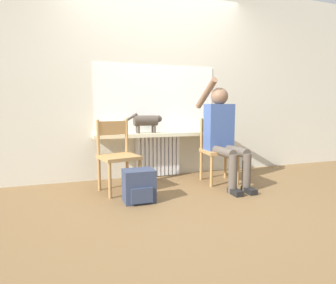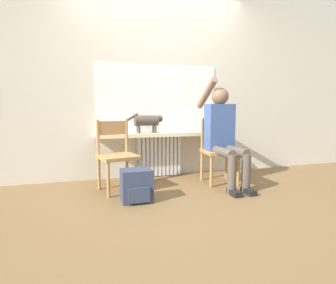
# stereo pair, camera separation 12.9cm
# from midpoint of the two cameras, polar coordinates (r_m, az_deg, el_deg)

# --- Properties ---
(ground_plane) EXTENTS (12.00, 12.00, 0.00)m
(ground_plane) POSITION_cam_midpoint_polar(r_m,az_deg,el_deg) (2.96, 5.48, -11.93)
(ground_plane) COLOR brown
(wall_with_window) EXTENTS (7.00, 0.06, 2.70)m
(wall_with_window) POSITION_cam_midpoint_polar(r_m,az_deg,el_deg) (3.98, -1.24, 12.59)
(wall_with_window) COLOR beige
(wall_with_window) RESTS_ON ground_plane
(radiator) EXTENTS (0.63, 0.08, 0.58)m
(radiator) POSITION_cam_midpoint_polar(r_m,az_deg,el_deg) (3.94, -0.89, -2.82)
(radiator) COLOR white
(radiator) RESTS_ON ground_plane
(windowsill) EXTENTS (1.77, 0.29, 0.05)m
(windowsill) POSITION_cam_midpoint_polar(r_m,az_deg,el_deg) (3.81, -0.49, 1.59)
(windowsill) COLOR beige
(windowsill) RESTS_ON radiator
(window_glass) EXTENTS (1.70, 0.01, 0.91)m
(window_glass) POSITION_cam_midpoint_polar(r_m,az_deg,el_deg) (3.93, -1.09, 8.75)
(window_glass) COLOR white
(window_glass) RESTS_ON windowsill
(chair_left) EXTENTS (0.48, 0.48, 0.82)m
(chair_left) POSITION_cam_midpoint_polar(r_m,az_deg,el_deg) (3.27, -9.25, -2.48)
(chair_left) COLOR #B2844C
(chair_left) RESTS_ON ground_plane
(chair_right) EXTENTS (0.44, 0.44, 0.82)m
(chair_right) POSITION_cam_midpoint_polar(r_m,az_deg,el_deg) (3.67, 11.22, -1.51)
(chair_right) COLOR #B2844C
(chair_right) RESTS_ON ground_plane
(person) EXTENTS (0.36, 1.04, 1.33)m
(person) POSITION_cam_midpoint_polar(r_m,az_deg,el_deg) (3.54, 12.19, 2.07)
(person) COLOR brown
(person) RESTS_ON ground_plane
(cat) EXTENTS (0.54, 0.14, 0.27)m
(cat) POSITION_cam_midpoint_polar(r_m,az_deg,el_deg) (3.72, -3.27, 4.29)
(cat) COLOR #4C4238
(cat) RESTS_ON windowsill
(backpack) EXTENTS (0.31, 0.27, 0.33)m
(backpack) POSITION_cam_midpoint_polar(r_m,az_deg,el_deg) (2.92, -5.13, -8.82)
(backpack) COLOR #333D56
(backpack) RESTS_ON ground_plane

